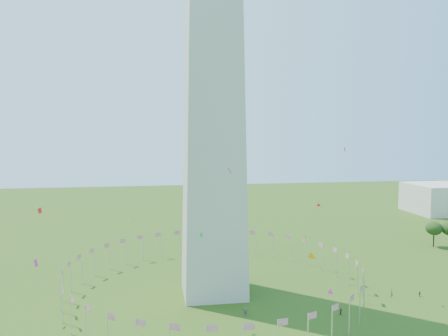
# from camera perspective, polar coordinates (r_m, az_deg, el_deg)

# --- Properties ---
(flag_ring) EXTENTS (80.24, 80.24, 9.00)m
(flag_ring) POSITION_cam_1_polar(r_m,az_deg,el_deg) (125.17, -1.36, -14.04)
(flag_ring) COLOR silver
(flag_ring) RESTS_ON ground
(kites_aloft) EXTENTS (99.82, 74.31, 36.45)m
(kites_aloft) POSITION_cam_1_polar(r_m,az_deg,el_deg) (96.44, 9.91, -10.02)
(kites_aloft) COLOR orange
(kites_aloft) RESTS_ON ground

